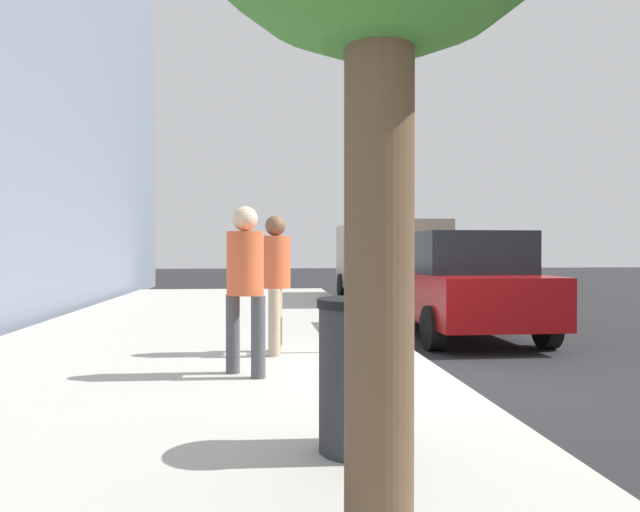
# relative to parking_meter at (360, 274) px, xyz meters

# --- Properties ---
(ground_plane) EXTENTS (80.00, 80.00, 0.00)m
(ground_plane) POSITION_rel_parking_meter_xyz_m (-1.25, -0.74, -1.17)
(ground_plane) COLOR #232326
(ground_plane) RESTS_ON ground
(sidewalk_slab) EXTENTS (28.00, 6.00, 0.15)m
(sidewalk_slab) POSITION_rel_parking_meter_xyz_m (-1.25, 2.26, -1.09)
(sidewalk_slab) COLOR #B7B2A8
(sidewalk_slab) RESTS_ON ground_plane
(parking_meter) EXTENTS (0.36, 0.12, 1.41)m
(parking_meter) POSITION_rel_parking_meter_xyz_m (0.00, 0.00, 0.00)
(parking_meter) COLOR gray
(parking_meter) RESTS_ON sidewalk_slab
(pedestrian_at_meter) EXTENTS (0.53, 0.38, 1.77)m
(pedestrian_at_meter) POSITION_rel_parking_meter_xyz_m (-0.02, 1.09, 0.03)
(pedestrian_at_meter) COLOR tan
(pedestrian_at_meter) RESTS_ON sidewalk_slab
(pedestrian_bystander) EXTENTS (0.43, 0.42, 1.79)m
(pedestrian_bystander) POSITION_rel_parking_meter_xyz_m (-1.33, 1.44, 0.04)
(pedestrian_bystander) COLOR #47474C
(pedestrian_bystander) RESTS_ON sidewalk_slab
(parked_sedan_near) EXTENTS (4.42, 2.00, 1.77)m
(parked_sedan_near) POSITION_rel_parking_meter_xyz_m (2.28, -2.09, -0.27)
(parked_sedan_near) COLOR maroon
(parked_sedan_near) RESTS_ON ground_plane
(parked_van_far) EXTENTS (5.24, 2.21, 2.18)m
(parked_van_far) POSITION_rel_parking_meter_xyz_m (8.36, -2.09, 0.09)
(parked_van_far) COLOR gray
(parked_van_far) RESTS_ON ground_plane
(trash_bin) EXTENTS (0.59, 0.59, 1.01)m
(trash_bin) POSITION_rel_parking_meter_xyz_m (-3.81, 0.61, -0.51)
(trash_bin) COLOR #2D2D33
(trash_bin) RESTS_ON sidewalk_slab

